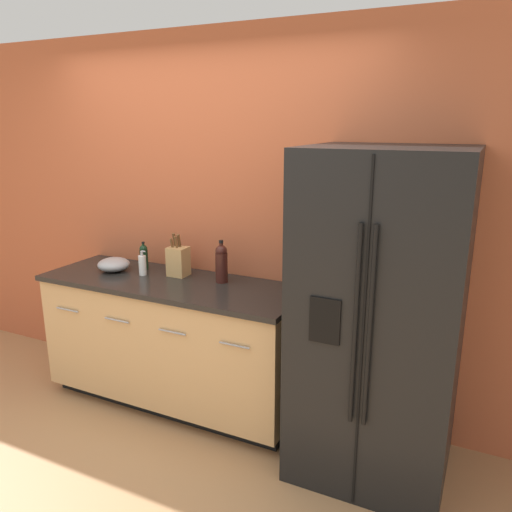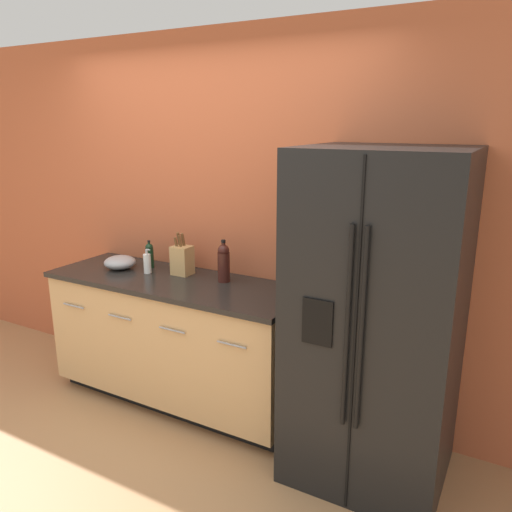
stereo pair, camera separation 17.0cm
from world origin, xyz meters
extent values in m
plane|color=#B27F51|center=(0.00, 0.00, 0.00)|extent=(14.00, 14.00, 0.00)
cube|color=#BC5B38|center=(0.00, 1.39, 1.30)|extent=(10.00, 0.05, 2.60)
cube|color=black|center=(-0.13, 1.09, 0.04)|extent=(1.80, 0.54, 0.09)
cube|color=tan|center=(-0.13, 1.05, 0.49)|extent=(1.84, 0.62, 0.81)
cube|color=black|center=(-0.13, 1.04, 0.91)|extent=(1.87, 0.64, 0.03)
cylinder|color=#99999E|center=(-0.80, 0.73, 0.71)|extent=(0.20, 0.01, 0.01)
cylinder|color=#99999E|center=(-0.35, 0.73, 0.71)|extent=(0.20, 0.01, 0.01)
cylinder|color=#99999E|center=(0.09, 0.73, 0.71)|extent=(0.20, 0.01, 0.01)
cylinder|color=#99999E|center=(0.53, 0.73, 0.71)|extent=(0.20, 0.01, 0.01)
cube|color=black|center=(1.31, 0.98, 0.94)|extent=(0.86, 0.77, 1.87)
cube|color=black|center=(1.31, 0.59, 0.94)|extent=(0.01, 0.01, 1.83)
cylinder|color=black|center=(1.28, 0.57, 1.03)|extent=(0.02, 0.02, 1.03)
cylinder|color=black|center=(1.35, 0.57, 1.03)|extent=(0.02, 0.02, 1.03)
cube|color=black|center=(1.12, 0.59, 1.03)|extent=(0.16, 0.01, 0.24)
cube|color=tan|center=(-0.15, 1.17, 1.03)|extent=(0.13, 0.12, 0.21)
cylinder|color=brown|center=(-0.18, 1.18, 1.18)|extent=(0.02, 0.04, 0.10)
cylinder|color=brown|center=(-0.18, 1.15, 1.17)|extent=(0.02, 0.03, 0.07)
cylinder|color=brown|center=(-0.15, 1.18, 1.18)|extent=(0.02, 0.04, 0.09)
cylinder|color=brown|center=(-0.15, 1.15, 1.18)|extent=(0.02, 0.03, 0.09)
cylinder|color=#3D1914|center=(0.20, 1.17, 1.03)|extent=(0.08, 0.08, 0.20)
sphere|color=#3D1914|center=(0.20, 1.17, 1.15)|extent=(0.08, 0.08, 0.08)
cylinder|color=#3D1914|center=(0.20, 1.17, 1.17)|extent=(0.03, 0.03, 0.07)
cylinder|color=black|center=(0.20, 1.17, 1.22)|extent=(0.03, 0.03, 0.02)
cylinder|color=white|center=(-0.39, 1.07, 1.00)|extent=(0.05, 0.05, 0.14)
cylinder|color=#B2B2B5|center=(-0.39, 1.07, 1.09)|extent=(0.02, 0.02, 0.04)
cylinder|color=#B2B2B5|center=(-0.37, 1.07, 1.11)|extent=(0.03, 0.01, 0.01)
cylinder|color=black|center=(-0.47, 1.19, 1.00)|extent=(0.06, 0.06, 0.15)
sphere|color=black|center=(-0.47, 1.19, 1.09)|extent=(0.06, 0.06, 0.06)
cylinder|color=black|center=(-0.47, 1.19, 1.10)|extent=(0.02, 0.02, 0.05)
cylinder|color=black|center=(-0.47, 1.19, 1.13)|extent=(0.02, 0.02, 0.01)
ellipsoid|color=#A3A3A5|center=(-0.64, 1.05, 0.98)|extent=(0.23, 0.23, 0.10)
camera|label=1|loc=(1.81, -1.65, 1.99)|focal=35.00mm
camera|label=2|loc=(1.96, -1.57, 1.99)|focal=35.00mm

